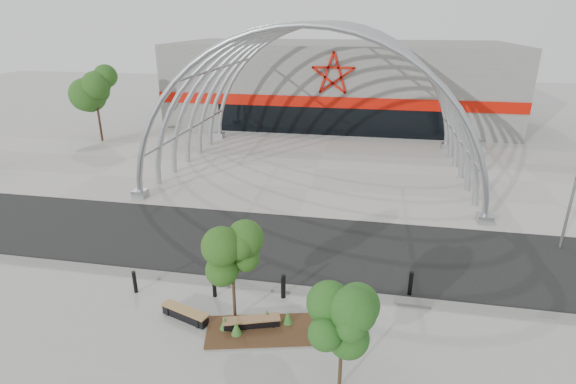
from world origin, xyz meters
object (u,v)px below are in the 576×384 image
(street_tree_0, at_px, (232,255))
(street_tree_1, at_px, (343,321))
(bench_1, at_px, (252,323))
(bollard_2, at_px, (284,286))
(signal_pole, at_px, (571,200))
(bench_0, at_px, (185,314))

(street_tree_0, relative_size, street_tree_1, 1.11)
(bench_1, distance_m, bollard_2, 2.23)
(signal_pole, height_order, street_tree_0, signal_pole)
(bollard_2, bearing_deg, bench_0, -148.54)
(street_tree_0, relative_size, bench_1, 1.79)
(bench_1, bearing_deg, bench_0, 178.25)
(street_tree_0, xyz_separation_m, bench_1, (0.75, -0.44, -2.43))
(bench_1, bearing_deg, bollard_2, 70.36)
(bench_0, height_order, bench_1, bench_1)
(signal_pole, distance_m, street_tree_1, 14.54)
(street_tree_1, height_order, bench_0, street_tree_1)
(signal_pole, height_order, bench_0, signal_pole)
(signal_pole, relative_size, bench_1, 2.28)
(signal_pole, distance_m, bench_1, 15.78)
(street_tree_0, relative_size, bench_0, 1.83)
(bollard_2, bearing_deg, street_tree_0, -132.41)
(street_tree_1, relative_size, bollard_2, 3.27)
(bench_0, bearing_deg, street_tree_1, -21.09)
(street_tree_0, height_order, bollard_2, street_tree_0)
(street_tree_1, xyz_separation_m, bollard_2, (-2.53, 4.24, -1.87))
(signal_pole, height_order, street_tree_1, signal_pole)
(street_tree_1, xyz_separation_m, bench_0, (-5.80, 2.24, -2.17))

